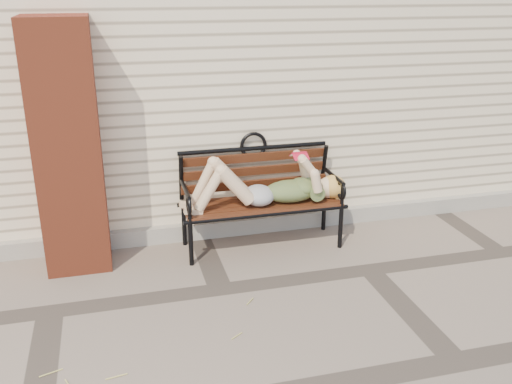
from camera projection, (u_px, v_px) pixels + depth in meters
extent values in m
plane|color=#78685D|center=(370.00, 270.00, 4.69)|extent=(80.00, 80.00, 0.00)
cube|color=#F4E0BF|center=(271.00, 45.00, 6.89)|extent=(8.00, 4.00, 3.00)
cube|color=#A19C92|center=(327.00, 217.00, 5.54)|extent=(8.00, 0.10, 0.15)
cube|color=maroon|center=(68.00, 148.00, 4.47)|extent=(0.50, 0.50, 2.00)
cylinder|color=black|center=(191.00, 243.00, 4.70)|extent=(0.04, 0.04, 0.40)
cylinder|color=black|center=(184.00, 224.00, 5.07)|extent=(0.04, 0.04, 0.40)
cylinder|color=black|center=(341.00, 226.00, 5.02)|extent=(0.04, 0.04, 0.40)
cylinder|color=black|center=(324.00, 210.00, 5.38)|extent=(0.04, 0.04, 0.40)
cube|color=#532D15|center=(262.00, 204.00, 4.97)|extent=(1.36, 0.44, 0.03)
cylinder|color=black|center=(268.00, 214.00, 4.80)|extent=(1.44, 0.04, 0.04)
cylinder|color=black|center=(256.00, 198.00, 5.16)|extent=(1.44, 0.04, 0.04)
torus|color=black|center=(253.00, 145.00, 5.09)|extent=(0.25, 0.03, 0.25)
ellipsoid|color=#093A44|center=(291.00, 191.00, 4.97)|extent=(0.48, 0.28, 0.19)
ellipsoid|color=#093A44|center=(302.00, 187.00, 4.98)|extent=(0.23, 0.27, 0.14)
ellipsoid|color=#9D9DA2|center=(259.00, 195.00, 4.91)|extent=(0.27, 0.31, 0.17)
sphere|color=#D2AC8D|center=(328.00, 187.00, 5.05)|extent=(0.20, 0.20, 0.20)
ellipsoid|color=#E2A155|center=(333.00, 187.00, 5.06)|extent=(0.22, 0.23, 0.21)
cube|color=#BA1531|center=(299.00, 153.00, 4.87)|extent=(0.13, 0.02, 0.02)
cube|color=white|center=(301.00, 157.00, 4.84)|extent=(0.13, 0.08, 0.05)
cube|color=white|center=(298.00, 154.00, 4.91)|extent=(0.13, 0.08, 0.05)
cube|color=#BA1531|center=(301.00, 156.00, 4.84)|extent=(0.13, 0.08, 0.05)
cube|color=#BA1531|center=(298.00, 154.00, 4.91)|extent=(0.13, 0.08, 0.05)
cylinder|color=tan|center=(98.00, 318.00, 4.00)|extent=(0.15, 0.05, 0.01)
cylinder|color=tan|center=(23.00, 334.00, 3.83)|extent=(0.05, 0.17, 0.01)
cylinder|color=tan|center=(307.00, 357.00, 3.59)|extent=(0.06, 0.10, 0.01)
cylinder|color=tan|center=(214.00, 367.00, 3.50)|extent=(0.13, 0.07, 0.01)
cylinder|color=tan|center=(192.00, 346.00, 3.70)|extent=(0.12, 0.14, 0.01)
cylinder|color=tan|center=(278.00, 307.00, 4.14)|extent=(0.09, 0.10, 0.01)
cylinder|color=tan|center=(163.00, 370.00, 3.47)|extent=(0.15, 0.04, 0.01)
cylinder|color=tan|center=(256.00, 306.00, 4.15)|extent=(0.09, 0.07, 0.01)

